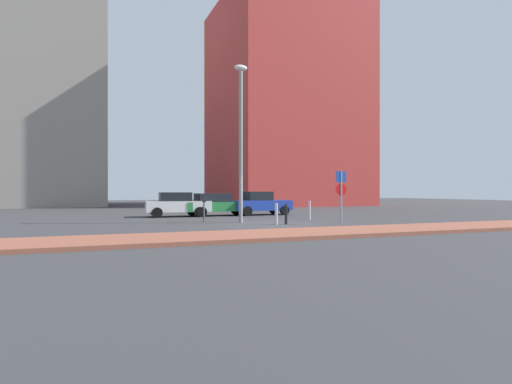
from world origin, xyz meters
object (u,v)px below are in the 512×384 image
object	(u,v)px
parking_sign_post	(341,191)
traffic_bollard_near	(276,214)
parked_car_green	(217,204)
parking_meter	(204,206)
street_lamp	(241,131)
traffic_bollard_mid	(310,210)
parked_car_white	(177,204)
parked_car_blue	(260,203)
traffic_bollard_far	(286,214)

from	to	relation	value
parking_sign_post	traffic_bollard_near	distance (m)	3.46
parked_car_green	parking_meter	xyz separation A→B (m)	(-2.24, -5.24, 0.11)
traffic_bollard_near	street_lamp	bearing A→B (deg)	122.15
traffic_bollard_mid	parking_meter	bearing A→B (deg)	174.49
parking_sign_post	traffic_bollard_near	bearing A→B (deg)	165.49
parked_car_white	street_lamp	xyz separation A→B (m)	(2.05, -6.31, 3.94)
parking_meter	traffic_bollard_near	distance (m)	4.12
parking_sign_post	traffic_bollard_near	xyz separation A→B (m)	(-3.17, 0.82, -1.14)
parking_sign_post	traffic_bollard_mid	distance (m)	3.38
parked_car_blue	parking_sign_post	world-z (taller)	parking_sign_post
street_lamp	traffic_bollard_far	distance (m)	4.94
street_lamp	parking_meter	bearing A→B (deg)	147.23
parked_car_blue	parking_meter	world-z (taller)	parked_car_blue
street_lamp	traffic_bollard_mid	distance (m)	6.04
traffic_bollard_near	traffic_bollard_far	bearing A→B (deg)	-6.17
traffic_bollard_near	traffic_bollard_mid	size ratio (longest dim) A/B	0.96
parked_car_white	traffic_bollard_near	distance (m)	8.80
parked_car_white	parking_sign_post	world-z (taller)	parking_sign_post
parked_car_blue	parking_sign_post	xyz separation A→B (m)	(0.73, -8.89, 0.87)
parking_sign_post	parked_car_blue	bearing A→B (deg)	94.70
parking_meter	traffic_bollard_near	xyz separation A→B (m)	(2.85, -2.95, -0.34)
parking_meter	street_lamp	bearing A→B (deg)	-32.77
street_lamp	traffic_bollard_far	world-z (taller)	street_lamp
parking_meter	traffic_bollard_near	size ratio (longest dim) A/B	1.27
parking_meter	street_lamp	size ratio (longest dim) A/B	0.16
parked_car_white	parked_car_green	distance (m)	2.61
parked_car_blue	street_lamp	distance (m)	8.18
street_lamp	traffic_bollard_near	distance (m)	4.75
parked_car_green	traffic_bollard_near	size ratio (longest dim) A/B	4.43
parked_car_white	street_lamp	world-z (taller)	street_lamp
parked_car_blue	parking_meter	distance (m)	7.36
parked_car_green	parking_sign_post	size ratio (longest dim) A/B	1.76
parked_car_blue	street_lamp	xyz separation A→B (m)	(-3.61, -6.20, 3.94)
parked_car_green	street_lamp	xyz separation A→B (m)	(-0.56, -6.32, 3.97)
parked_car_blue	traffic_bollard_mid	distance (m)	5.74
parked_car_white	parking_sign_post	size ratio (longest dim) A/B	1.56
parked_car_green	parked_car_blue	size ratio (longest dim) A/B	1.12
parking_meter	parked_car_green	bearing A→B (deg)	66.89
traffic_bollard_mid	traffic_bollard_far	bearing A→B (deg)	-137.40
parked_car_green	traffic_bollard_mid	bearing A→B (deg)	-57.14
traffic_bollard_near	parked_car_blue	bearing A→B (deg)	73.20
parked_car_blue	parking_sign_post	distance (m)	8.96
parked_car_blue	traffic_bollard_mid	size ratio (longest dim) A/B	3.80
parked_car_blue	traffic_bollard_far	distance (m)	8.35
parking_meter	traffic_bollard_mid	size ratio (longest dim) A/B	1.23
parked_car_blue	traffic_bollard_far	xyz separation A→B (m)	(-1.93, -8.12, -0.29)
traffic_bollard_mid	parked_car_green	bearing A→B (deg)	122.86
parking_sign_post	traffic_bollard_near	world-z (taller)	parking_sign_post
parked_car_white	parked_car_blue	world-z (taller)	parked_car_blue
parking_sign_post	traffic_bollard_far	size ratio (longest dim) A/B	2.61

